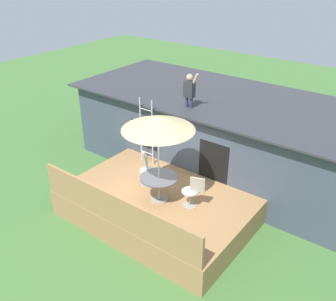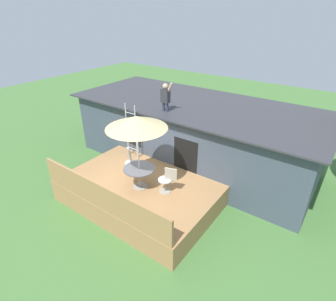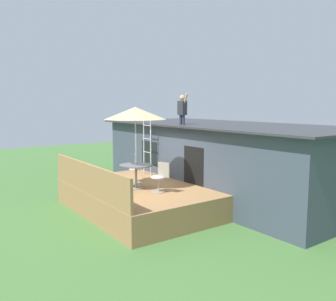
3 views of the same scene
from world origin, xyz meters
name	(u,v)px [view 1 (image 1 of 3)]	position (x,y,z in m)	size (l,w,h in m)	color
ground_plane	(159,217)	(0.00, 0.00, 0.00)	(40.00, 40.00, 0.00)	#477538
house	(223,134)	(0.00, 3.60, 1.36)	(10.50, 4.50, 2.71)	#424C5B
deck	(159,206)	(0.00, 0.00, 0.40)	(5.26, 3.53, 0.80)	#A87A4C
deck_railing	(116,210)	(0.00, -1.72, 1.25)	(5.16, 0.08, 0.90)	#A87A4C
patio_table	(159,182)	(0.18, -0.20, 1.39)	(1.04, 1.04, 0.74)	#A59E8C
patio_umbrella	(158,123)	(0.18, -0.20, 3.15)	(1.90, 1.90, 2.54)	silver
step_ladder	(146,132)	(-1.46, 1.25, 1.90)	(0.52, 0.04, 2.20)	silver
person_figure	(190,88)	(-0.42, 2.09, 3.31)	(0.47, 0.20, 1.11)	#33384C
patio_chair_left	(147,170)	(-0.66, 0.27, 1.26)	(0.58, 0.44, 0.92)	#A59E8C
patio_chair_right	(192,192)	(1.08, 0.11, 1.26)	(0.60, 0.44, 0.92)	#A59E8C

